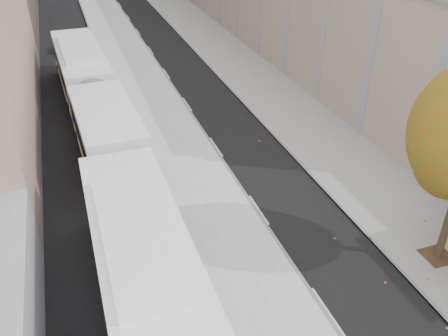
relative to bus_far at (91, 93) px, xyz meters
name	(u,v)px	position (x,y,z in m)	size (l,w,h in m)	color
bus_platform	(138,81)	(3.55, 5.46, -1.62)	(4.25, 150.00, 0.15)	#ADADAD
sidewalk	(244,69)	(11.55, 5.46, -1.65)	(4.75, 150.00, 0.08)	gray
bus_far	(91,93)	(0.00, 0.00, 0.00)	(3.61, 18.67, 3.09)	white
distant_car	(71,46)	(-0.51, 13.60, -1.04)	(1.54, 3.83, 1.31)	silver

